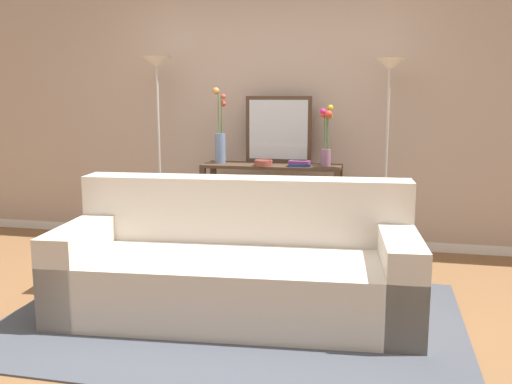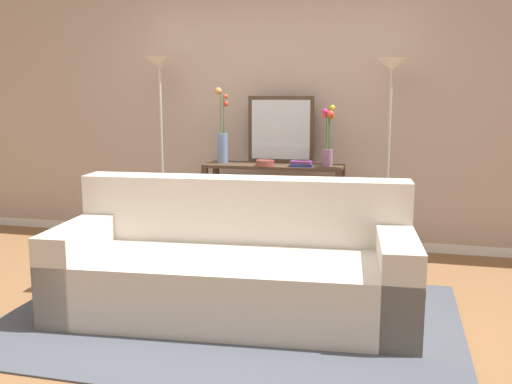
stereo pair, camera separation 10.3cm
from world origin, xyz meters
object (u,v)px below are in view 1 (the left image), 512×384
couch (238,267)px  fruit_bowl (263,163)px  vase_short_flowers (326,140)px  book_stack (299,164)px  console_table (271,192)px  floor_lamp_right (388,103)px  book_row_under_console (237,243)px  vase_tall_flowers (220,140)px  wall_mirror (278,130)px  floor_lamp_left (158,99)px

couch → fruit_bowl: size_ratio=14.76×
vase_short_flowers → book_stack: size_ratio=2.63×
couch → fruit_bowl: bearing=95.0°
console_table → floor_lamp_right: size_ratio=0.72×
floor_lamp_right → book_row_under_console: size_ratio=4.50×
console_table → book_row_under_console: 0.61m
console_table → vase_short_flowers: bearing=1.1°
couch → vase_tall_flowers: bearing=110.5°
book_stack → wall_mirror: bearing=134.2°
floor_lamp_left → book_row_under_console: (0.75, 0.05, -1.37)m
console_table → fruit_bowl: bearing=-113.8°
vase_tall_flowers → book_row_under_console: vase_tall_flowers is taller
vase_tall_flowers → couch: bearing=-69.5°
fruit_bowl → wall_mirror: bearing=73.0°
floor_lamp_left → wall_mirror: bearing=10.5°
couch → console_table: bearing=92.6°
couch → vase_short_flowers: (0.43, 1.51, 0.75)m
floor_lamp_right → book_row_under_console: floor_lamp_right is taller
console_table → vase_short_flowers: 0.70m
book_row_under_console → console_table: bearing=-0.0°
vase_short_flowers → console_table: bearing=-178.9°
book_stack → couch: bearing=-98.2°
vase_short_flowers → book_row_under_console: 1.30m
floor_lamp_right → book_stack: 0.93m
vase_tall_flowers → floor_lamp_left: bearing=-174.5°
floor_lamp_right → vase_tall_flowers: 1.56m
wall_mirror → floor_lamp_left: bearing=-169.5°
couch → vase_short_flowers: size_ratio=4.44×
vase_short_flowers → vase_tall_flowers: bearing=-179.8°
couch → floor_lamp_left: size_ratio=1.34×
wall_mirror → couch: bearing=-88.7°
fruit_bowl → book_row_under_console: fruit_bowl is taller
floor_lamp_right → couch: bearing=-123.4°
vase_short_flowers → fruit_bowl: size_ratio=3.33×
console_table → book_row_under_console: console_table is taller
floor_lamp_right → book_stack: size_ratio=8.50×
wall_mirror → vase_tall_flowers: size_ratio=0.89×
couch → vase_tall_flowers: vase_tall_flowers is taller
couch → floor_lamp_left: bearing=128.5°
console_table → wall_mirror: size_ratio=2.04×
console_table → vase_short_flowers: size_ratio=2.34×
vase_short_flowers → couch: bearing=-105.8°
couch → wall_mirror: 1.85m
console_table → fruit_bowl: size_ratio=7.78×
wall_mirror → vase_short_flowers: 0.49m
floor_lamp_left → fruit_bowl: 1.18m
console_table → couch: bearing=-87.4°
vase_tall_flowers → book_stack: size_ratio=3.38×
console_table → vase_tall_flowers: vase_tall_flowers is taller
console_table → book_stack: 0.40m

